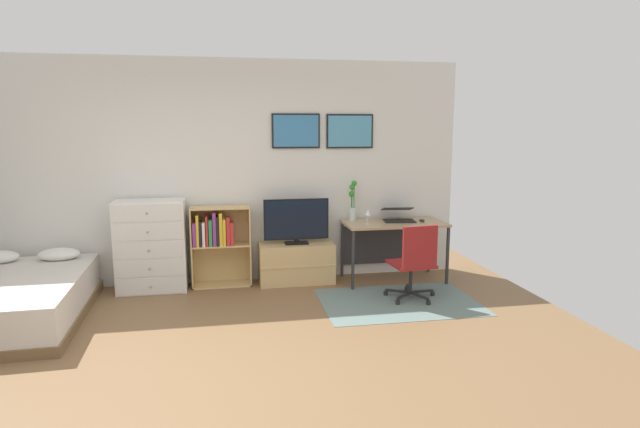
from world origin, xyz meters
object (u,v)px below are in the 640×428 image
(tv_stand, at_px, (296,263))
(bamboo_vase, at_px, (352,203))
(television, at_px, (296,222))
(computer_mouse, at_px, (422,220))
(laptop, at_px, (398,215))
(office_chair, at_px, (415,260))
(bookshelf, at_px, (217,239))
(desk, at_px, (392,231))
(bed, at_px, (8,300))
(wine_glass, at_px, (368,213))
(dresser, at_px, (151,246))

(tv_stand, distance_m, bamboo_vase, 1.02)
(television, xyz_separation_m, computer_mouse, (1.55, -0.14, -0.01))
(laptop, bearing_deg, tv_stand, -173.47)
(television, xyz_separation_m, bamboo_vase, (0.72, 0.12, 0.20))
(office_chair, height_order, computer_mouse, office_chair)
(laptop, bearing_deg, television, -172.47)
(television, relative_size, laptop, 1.73)
(office_chair, xyz_separation_m, bamboo_vase, (-0.46, 1.01, 0.51))
(tv_stand, height_order, laptop, laptop)
(office_chair, height_order, bamboo_vase, bamboo_vase)
(bookshelf, bearing_deg, computer_mouse, -4.82)
(television, height_order, desk, television)
(bed, xyz_separation_m, computer_mouse, (4.52, 0.63, 0.54))
(office_chair, bearing_deg, television, 136.98)
(bamboo_vase, bearing_deg, television, -170.78)
(tv_stand, bearing_deg, bamboo_vase, 7.49)
(tv_stand, height_order, desk, desk)
(television, height_order, computer_mouse, television)
(bookshelf, xyz_separation_m, bamboo_vase, (1.67, 0.05, 0.39))
(desk, height_order, office_chair, office_chair)
(bed, height_order, bookshelf, bookshelf)
(bookshelf, distance_m, desk, 2.15)
(laptop, height_order, computer_mouse, laptop)
(desk, distance_m, laptop, 0.21)
(television, height_order, bamboo_vase, bamboo_vase)
(tv_stand, xyz_separation_m, wine_glass, (0.84, -0.19, 0.63))
(tv_stand, relative_size, laptop, 2.00)
(tv_stand, distance_m, wine_glass, 1.07)
(bookshelf, relative_size, wine_glass, 5.35)
(television, xyz_separation_m, laptop, (1.29, 0.00, 0.04))
(wine_glass, bearing_deg, computer_mouse, 1.93)
(computer_mouse, bearing_deg, desk, 159.35)
(bookshelf, bearing_deg, television, -4.00)
(dresser, xyz_separation_m, bamboo_vase, (2.42, 0.11, 0.43))
(bed, distance_m, computer_mouse, 4.60)
(computer_mouse, bearing_deg, laptop, 150.32)
(office_chair, distance_m, bamboo_vase, 1.22)
(wine_glass, bearing_deg, office_chair, -65.23)
(office_chair, bearing_deg, dresser, 156.77)
(laptop, bearing_deg, bed, -162.31)
(desk, height_order, computer_mouse, computer_mouse)
(office_chair, bearing_deg, wine_glass, 108.98)
(tv_stand, distance_m, laptop, 1.40)
(bookshelf, xyz_separation_m, wine_glass, (1.79, -0.23, 0.30))
(bookshelf, distance_m, laptop, 2.25)
(computer_mouse, xyz_separation_m, bamboo_vase, (-0.82, 0.26, 0.21))
(bookshelf, xyz_separation_m, desk, (2.15, -0.08, 0.03))
(tv_stand, xyz_separation_m, computer_mouse, (1.55, -0.17, 0.51))
(television, relative_size, desk, 0.64)
(television, bearing_deg, bookshelf, 176.00)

